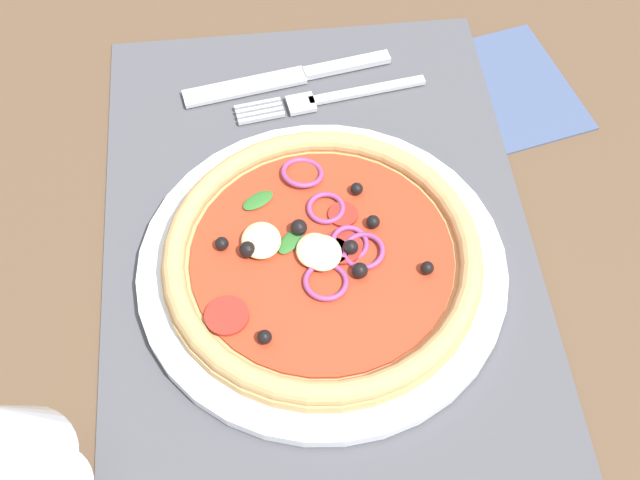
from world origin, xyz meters
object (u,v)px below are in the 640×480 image
(pizza, at_px, (317,257))
(napkin, at_px, (500,90))
(plate, at_px, (317,268))
(fork, at_px, (321,99))
(knife, at_px, (286,78))
(wine_glass, at_px, (3,437))

(pizza, distance_m, napkin, 0.27)
(plate, bearing_deg, napkin, -46.44)
(plate, xyz_separation_m, fork, (0.18, -0.02, -0.00))
(knife, bearing_deg, napkin, 160.78)
(fork, xyz_separation_m, wine_glass, (-0.34, 0.23, 0.10))
(knife, distance_m, napkin, 0.20)
(fork, bearing_deg, plate, 74.53)
(wine_glass, bearing_deg, plate, -52.79)
(napkin, bearing_deg, wine_glass, 130.44)
(fork, xyz_separation_m, napkin, (-0.00, -0.17, -0.00))
(fork, relative_size, wine_glass, 1.21)
(wine_glass, height_order, napkin, wine_glass)
(pizza, height_order, napkin, pizza)
(fork, relative_size, napkin, 1.25)
(plate, xyz_separation_m, wine_glass, (-0.16, 0.20, 0.09))
(knife, height_order, napkin, knife)
(pizza, distance_m, knife, 0.22)
(pizza, bearing_deg, napkin, -46.52)
(fork, distance_m, wine_glass, 0.42)
(plate, relative_size, pizza, 1.17)
(fork, xyz_separation_m, knife, (0.03, 0.03, 0.00))
(plate, distance_m, napkin, 0.26)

